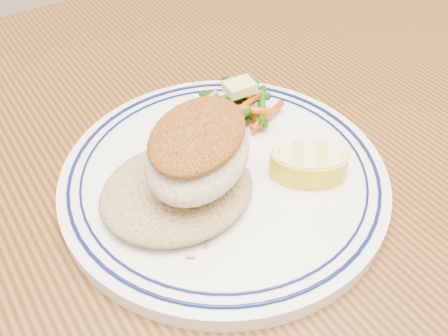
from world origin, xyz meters
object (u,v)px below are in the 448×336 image
plate (224,177)px  rice_pilaf (177,187)px  fish_fillet (198,150)px  vegetable_pile (235,109)px  lemon_wedge (309,163)px  dining_table (227,269)px

plate → rice_pilaf: bearing=-175.1°
fish_fillet → vegetable_pile: size_ratio=1.24×
fish_fillet → plate: bearing=14.1°
vegetable_pile → lemon_wedge: (0.01, -0.10, 0.00)m
dining_table → plate: bearing=63.7°
rice_pilaf → lemon_wedge: size_ratio=1.51×
rice_pilaf → fish_fillet: size_ratio=0.99×
fish_fillet → lemon_wedge: fish_fillet is taller
plate → rice_pilaf: rice_pilaf is taller
rice_pilaf → vegetable_pile: (0.10, 0.06, 0.00)m
fish_fillet → vegetable_pile: bearing=38.4°
plate → fish_fillet: (-0.03, -0.01, 0.05)m
vegetable_pile → fish_fillet: bearing=-141.6°
vegetable_pile → dining_table: bearing=-128.3°
dining_table → rice_pilaf: (-0.04, 0.02, 0.12)m
vegetable_pile → lemon_wedge: vegetable_pile is taller
plate → fish_fillet: fish_fillet is taller
fish_fillet → vegetable_pile: fish_fillet is taller
dining_table → vegetable_pile: (0.06, 0.08, 0.13)m
vegetable_pile → lemon_wedge: 0.10m
rice_pilaf → vegetable_pile: bearing=30.9°
plate → vegetable_pile: vegetable_pile is taller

